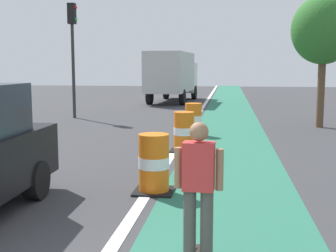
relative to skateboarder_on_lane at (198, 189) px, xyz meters
name	(u,v)px	position (x,y,z in m)	size (l,w,h in m)	color
bike_lane_strip	(229,133)	(0.37, 10.53, -0.91)	(2.50, 80.00, 0.01)	#286B51
lane_divider_stripe	(187,132)	(-1.13, 10.53, -0.91)	(0.20, 80.00, 0.01)	silver
skateboarder_on_lane	(198,189)	(0.00, 0.00, 0.00)	(0.57, 0.81, 1.69)	black
traffic_barrel_front	(154,164)	(-1.01, 2.93, -0.38)	(0.73, 0.73, 1.09)	orange
traffic_barrel_mid	(184,132)	(-0.87, 7.03, -0.38)	(0.73, 0.73, 1.09)	orange
traffic_barrel_back	(193,120)	(-0.84, 9.98, -0.38)	(0.73, 0.73, 1.09)	orange
delivery_truck_down_block	(173,74)	(-3.35, 24.28, 0.94)	(2.78, 7.73, 3.23)	beige
traffic_light_corner	(73,40)	(-6.62, 14.42, 2.59)	(0.41, 0.32, 5.10)	#2D2D2D
street_tree_sidewalk	(324,30)	(3.82, 12.64, 2.76)	(2.40, 2.40, 5.00)	brown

